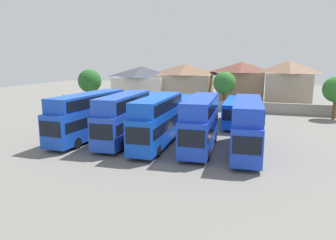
{
  "coord_description": "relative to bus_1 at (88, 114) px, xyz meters",
  "views": [
    {
      "loc": [
        9.88,
        -28.04,
        8.44
      ],
      "look_at": [
        0.0,
        3.0,
        2.09
      ],
      "focal_mm": 32.84,
      "sensor_mm": 36.0,
      "label": 1
    }
  ],
  "objects": [
    {
      "name": "bus_7",
      "position": [
        6.73,
        12.42,
        -0.89
      ],
      "size": [
        2.73,
        10.54,
        3.31
      ],
      "rotation": [
        0.0,
        0.0,
        -1.58
      ],
      "color": "blue",
      "rests_on": "ground"
    },
    {
      "name": "house_terrace_right",
      "position": [
        13.56,
        31.9,
        1.36
      ],
      "size": [
        8.84,
        6.31,
        8.15
      ],
      "color": "#9E7A60",
      "rests_on": "ground"
    },
    {
      "name": "bus_1",
      "position": [
        0.0,
        0.0,
        0.0
      ],
      "size": [
        3.09,
        11.8,
        4.95
      ],
      "rotation": [
        0.0,
        0.0,
        -1.62
      ],
      "color": "blue",
      "rests_on": "ground"
    },
    {
      "name": "house_terrace_left",
      "position": [
        -6.79,
        31.77,
        0.87
      ],
      "size": [
        11.4,
        7.67,
        7.18
      ],
      "color": "silver",
      "rests_on": "ground"
    },
    {
      "name": "depot_boundary_wall",
      "position": [
        8.21,
        22.68,
        -1.89
      ],
      "size": [
        56.0,
        0.5,
        1.8
      ],
      "primitive_type": "cube",
      "color": "gray",
      "rests_on": "ground"
    },
    {
      "name": "tree_behind_wall",
      "position": [
        27.72,
        20.68,
        1.53
      ],
      "size": [
        3.72,
        3.72,
        6.21
      ],
      "color": "brown",
      "rests_on": "ground"
    },
    {
      "name": "bus_6",
      "position": [
        1.45,
        12.75,
        -0.84
      ],
      "size": [
        2.99,
        11.53,
        3.41
      ],
      "rotation": [
        0.0,
        0.0,
        -1.53
      ],
      "color": "blue",
      "rests_on": "ground"
    },
    {
      "name": "house_terrace_centre",
      "position": [
        2.5,
        32.21,
        1.18
      ],
      "size": [
        11.15,
        6.43,
        7.77
      ],
      "color": "tan",
      "rests_on": "ground"
    },
    {
      "name": "bus_5",
      "position": [
        16.67,
        -0.04,
        -0.04
      ],
      "size": [
        3.1,
        11.48,
        4.88
      ],
      "rotation": [
        0.0,
        0.0,
        -1.51
      ],
      "color": "blue",
      "rests_on": "ground"
    },
    {
      "name": "bus_8",
      "position": [
        9.8,
        13.01,
        -0.9
      ],
      "size": [
        3.04,
        10.87,
        3.3
      ],
      "rotation": [
        0.0,
        0.0,
        -1.61
      ],
      "color": "blue",
      "rests_on": "ground"
    },
    {
      "name": "bus_2",
      "position": [
        4.24,
        -0.07,
        0.03
      ],
      "size": [
        3.13,
        10.52,
        5.0
      ],
      "rotation": [
        0.0,
        0.0,
        -1.51
      ],
      "color": "blue",
      "rests_on": "ground"
    },
    {
      "name": "ground",
      "position": [
        8.21,
        17.61,
        -2.79
      ],
      "size": [
        140.0,
        140.0,
        0.0
      ],
      "primitive_type": "plane",
      "color": "slate"
    },
    {
      "name": "bus_4",
      "position": [
        12.35,
        -0.18,
        0.02
      ],
      "size": [
        3.13,
        10.28,
        5.0
      ],
      "rotation": [
        0.0,
        0.0,
        -1.51
      ],
      "color": "blue",
      "rests_on": "ground"
    },
    {
      "name": "bus_9",
      "position": [
        14.35,
        12.71,
        -0.91
      ],
      "size": [
        2.86,
        11.2,
        3.28
      ],
      "rotation": [
        0.0,
        0.0,
        -1.54
      ],
      "color": "blue",
      "rests_on": "ground"
    },
    {
      "name": "tree_left_of_lot",
      "position": [
        11.25,
        25.18,
        1.77
      ],
      "size": [
        3.89,
        3.89,
        6.55
      ],
      "color": "brown",
      "rests_on": "ground"
    },
    {
      "name": "house_terrace_far_right",
      "position": [
        21.78,
        30.8,
        1.5
      ],
      "size": [
        8.01,
        8.29,
        8.42
      ],
      "color": "tan",
      "rests_on": "ground"
    },
    {
      "name": "tree_right_of_lot",
      "position": [
        -11.87,
        19.68,
        2.0
      ],
      "size": [
        4.12,
        4.12,
        6.87
      ],
      "color": "brown",
      "rests_on": "ground"
    },
    {
      "name": "bus_3",
      "position": [
        8.1,
        -0.45,
        -0.01
      ],
      "size": [
        2.8,
        10.86,
        4.93
      ],
      "rotation": [
        0.0,
        0.0,
        -1.54
      ],
      "color": "blue",
      "rests_on": "ground"
    }
  ]
}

